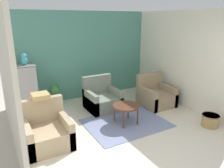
{
  "coord_description": "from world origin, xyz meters",
  "views": [
    {
      "loc": [
        -2.42,
        -2.42,
        2.41
      ],
      "look_at": [
        0.0,
        1.87,
        0.92
      ],
      "focal_mm": 35.0,
      "sensor_mm": 36.0,
      "label": 1
    }
  ],
  "objects_px": {
    "armchair_middle": "(102,99)",
    "wicker_basket": "(210,120)",
    "parrot": "(24,60)",
    "coffee_table": "(126,107)",
    "birdcage": "(28,91)",
    "potted_plant": "(55,95)",
    "armchair_left": "(47,132)",
    "armchair_right": "(156,96)"
  },
  "relations": [
    {
      "from": "coffee_table",
      "to": "birdcage",
      "type": "bearing_deg",
      "value": 137.62
    },
    {
      "from": "birdcage",
      "to": "armchair_right",
      "type": "bearing_deg",
      "value": -19.51
    },
    {
      "from": "coffee_table",
      "to": "parrot",
      "type": "relative_size",
      "value": 2.12
    },
    {
      "from": "armchair_right",
      "to": "wicker_basket",
      "type": "distance_m",
      "value": 1.66
    },
    {
      "from": "coffee_table",
      "to": "armchair_right",
      "type": "distance_m",
      "value": 1.49
    },
    {
      "from": "armchair_middle",
      "to": "armchair_right",
      "type": "bearing_deg",
      "value": -19.43
    },
    {
      "from": "armchair_middle",
      "to": "birdcage",
      "type": "height_order",
      "value": "birdcage"
    },
    {
      "from": "armchair_right",
      "to": "armchair_middle",
      "type": "distance_m",
      "value": 1.55
    },
    {
      "from": "potted_plant",
      "to": "armchair_middle",
      "type": "bearing_deg",
      "value": -36.55
    },
    {
      "from": "coffee_table",
      "to": "birdcage",
      "type": "distance_m",
      "value": 2.55
    },
    {
      "from": "armchair_middle",
      "to": "wicker_basket",
      "type": "xyz_separation_m",
      "value": [
        1.71,
        -2.15,
        -0.12
      ]
    },
    {
      "from": "birdcage",
      "to": "wicker_basket",
      "type": "height_order",
      "value": "birdcage"
    },
    {
      "from": "wicker_basket",
      "to": "coffee_table",
      "type": "bearing_deg",
      "value": 146.48
    },
    {
      "from": "armchair_left",
      "to": "parrot",
      "type": "xyz_separation_m",
      "value": [
        -0.04,
        1.73,
        1.16
      ]
    },
    {
      "from": "armchair_right",
      "to": "birdcage",
      "type": "height_order",
      "value": "birdcage"
    },
    {
      "from": "armchair_middle",
      "to": "armchair_left",
      "type": "bearing_deg",
      "value": -148.11
    },
    {
      "from": "wicker_basket",
      "to": "armchair_right",
      "type": "bearing_deg",
      "value": 98.67
    },
    {
      "from": "armchair_middle",
      "to": "coffee_table",
      "type": "bearing_deg",
      "value": -85.33
    },
    {
      "from": "armchair_right",
      "to": "coffee_table",
      "type": "bearing_deg",
      "value": -157.72
    },
    {
      "from": "armchair_middle",
      "to": "potted_plant",
      "type": "relative_size",
      "value": 1.36
    },
    {
      "from": "birdcage",
      "to": "parrot",
      "type": "height_order",
      "value": "parrot"
    },
    {
      "from": "armchair_right",
      "to": "parrot",
      "type": "bearing_deg",
      "value": 160.45
    },
    {
      "from": "potted_plant",
      "to": "wicker_basket",
      "type": "xyz_separation_m",
      "value": [
        2.78,
        -2.95,
        -0.19
      ]
    },
    {
      "from": "armchair_middle",
      "to": "birdcage",
      "type": "distance_m",
      "value": 1.93
    },
    {
      "from": "armchair_left",
      "to": "wicker_basket",
      "type": "height_order",
      "value": "armchair_left"
    },
    {
      "from": "armchair_left",
      "to": "armchair_middle",
      "type": "distance_m",
      "value": 2.07
    },
    {
      "from": "coffee_table",
      "to": "armchair_left",
      "type": "xyz_separation_m",
      "value": [
        -1.85,
        -0.01,
        -0.15
      ]
    },
    {
      "from": "armchair_right",
      "to": "birdcage",
      "type": "relative_size",
      "value": 0.68
    },
    {
      "from": "armchair_left",
      "to": "wicker_basket",
      "type": "relative_size",
      "value": 2.23
    },
    {
      "from": "armchair_left",
      "to": "potted_plant",
      "type": "distance_m",
      "value": 2.01
    },
    {
      "from": "armchair_right",
      "to": "armchair_middle",
      "type": "xyz_separation_m",
      "value": [
        -1.46,
        0.52,
        0.0
      ]
    },
    {
      "from": "birdcage",
      "to": "wicker_basket",
      "type": "xyz_separation_m",
      "value": [
        3.5,
        -2.79,
        -0.46
      ]
    },
    {
      "from": "armchair_left",
      "to": "armchair_middle",
      "type": "bearing_deg",
      "value": 31.89
    },
    {
      "from": "birdcage",
      "to": "wicker_basket",
      "type": "relative_size",
      "value": 3.28
    },
    {
      "from": "armchair_left",
      "to": "armchair_right",
      "type": "distance_m",
      "value": 3.27
    },
    {
      "from": "coffee_table",
      "to": "potted_plant",
      "type": "relative_size",
      "value": 0.98
    },
    {
      "from": "armchair_left",
      "to": "armchair_middle",
      "type": "xyz_separation_m",
      "value": [
        1.76,
        1.09,
        0.0
      ]
    },
    {
      "from": "armchair_right",
      "to": "birdcage",
      "type": "xyz_separation_m",
      "value": [
        -3.25,
        1.15,
        0.34
      ]
    },
    {
      "from": "parrot",
      "to": "coffee_table",
      "type": "bearing_deg",
      "value": -42.42
    },
    {
      "from": "potted_plant",
      "to": "armchair_left",
      "type": "bearing_deg",
      "value": -109.93
    },
    {
      "from": "armchair_right",
      "to": "wicker_basket",
      "type": "relative_size",
      "value": 2.23
    },
    {
      "from": "armchair_left",
      "to": "parrot",
      "type": "relative_size",
      "value": 2.95
    }
  ]
}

